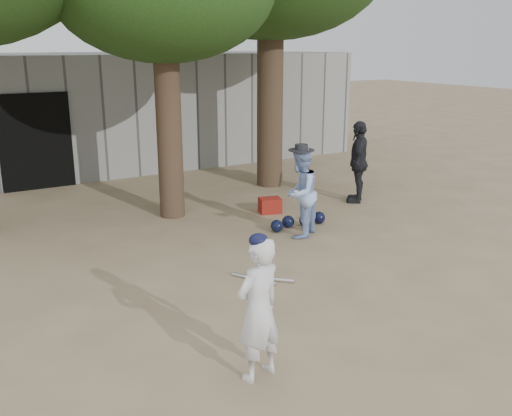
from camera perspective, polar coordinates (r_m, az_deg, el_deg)
ground at (r=7.55m, az=-0.02°, el=-9.42°), size 70.00×70.00×0.00m
boy_player at (r=5.68m, az=0.26°, el=-10.09°), size 0.61×0.48×1.50m
spectator_blue at (r=9.84m, az=4.46°, el=1.49°), size 0.96×0.91×1.56m
spectator_dark at (r=12.21m, az=10.21°, el=4.56°), size 1.02×1.01×1.72m
red_bag at (r=11.38m, az=1.41°, el=0.27°), size 0.49×0.42×0.30m
back_building at (r=16.65m, az=-18.81°, el=9.22°), size 16.00×5.24×3.00m
helmet_row at (r=10.50m, az=4.19°, el=-1.34°), size 1.19×0.34×0.23m
bat_pile at (r=8.19m, az=0.58°, el=-7.10°), size 0.66×0.72×0.06m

